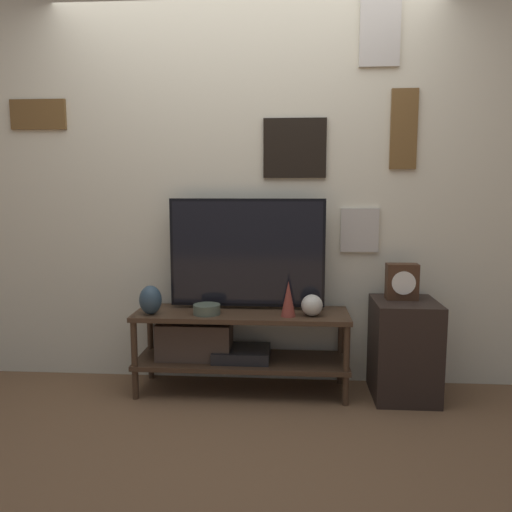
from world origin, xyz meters
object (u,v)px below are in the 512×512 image
object	(u,v)px
television	(247,253)
mantel_clock	(402,282)
vase_slim_bronze	(288,299)
vase_wide_bowl	(207,309)
vase_urn_stoneware	(150,300)
vase_round_glass	(312,305)

from	to	relation	value
television	mantel_clock	bearing A→B (deg)	-3.08
vase_slim_bronze	vase_wide_bowl	world-z (taller)	vase_slim_bronze
vase_urn_stoneware	mantel_clock	distance (m)	1.58
television	vase_urn_stoneware	xyz separation A→B (m)	(-0.59, -0.18, -0.28)
vase_urn_stoneware	mantel_clock	size ratio (longest dim) A/B	0.80
television	vase_slim_bronze	world-z (taller)	television
vase_round_glass	television	bearing A→B (deg)	159.21
vase_urn_stoneware	mantel_clock	bearing A→B (deg)	4.80
vase_wide_bowl	mantel_clock	world-z (taller)	mantel_clock
vase_urn_stoneware	vase_wide_bowl	world-z (taller)	vase_urn_stoneware
vase_slim_bronze	mantel_clock	distance (m)	0.72
vase_slim_bronze	mantel_clock	size ratio (longest dim) A/B	0.97
television	vase_wide_bowl	xyz separation A→B (m)	(-0.24, -0.16, -0.34)
television	vase_round_glass	distance (m)	0.54
vase_slim_bronze	vase_urn_stoneware	bearing A→B (deg)	-179.66
vase_wide_bowl	vase_urn_stoneware	bearing A→B (deg)	-176.52
vase_urn_stoneware	mantel_clock	xyz separation A→B (m)	(1.57, 0.13, 0.11)
television	vase_slim_bronze	size ratio (longest dim) A/B	4.58
television	vase_urn_stoneware	bearing A→B (deg)	-162.70
vase_round_glass	vase_slim_bronze	bearing A→B (deg)	-171.50
television	mantel_clock	world-z (taller)	television
television	vase_slim_bronze	bearing A→B (deg)	-33.65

